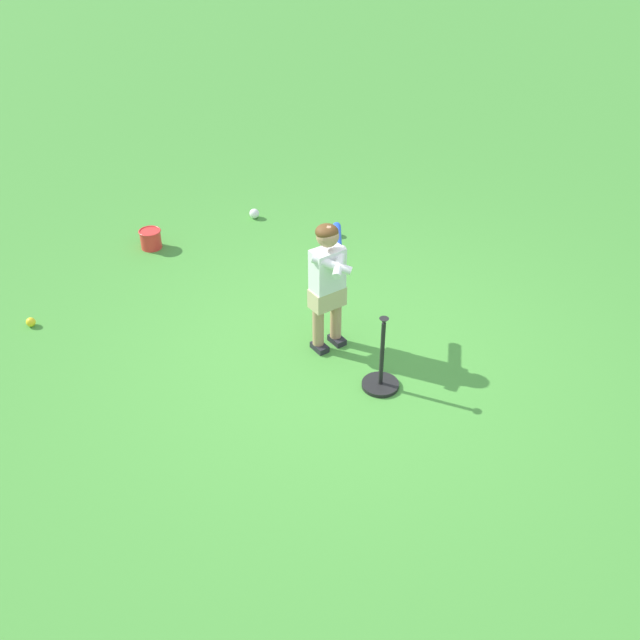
% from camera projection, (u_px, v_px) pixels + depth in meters
% --- Properties ---
extents(ground_plane, '(40.00, 40.00, 0.00)m').
position_uv_depth(ground_plane, '(341.00, 358.00, 6.02)').
color(ground_plane, '#479338').
extents(child_batter, '(0.35, 0.63, 1.08)m').
position_uv_depth(child_batter, '(328.00, 276.00, 5.80)').
color(child_batter, '#232328').
rests_on(child_batter, ground).
extents(play_ball_far_left, '(0.08, 0.08, 0.08)m').
position_uv_depth(play_ball_far_left, '(31.00, 322.00, 6.35)').
color(play_ball_far_left, yellow).
rests_on(play_ball_far_left, ground).
extents(play_ball_center_lawn, '(0.10, 0.10, 0.10)m').
position_uv_depth(play_ball_center_lawn, '(334.00, 231.00, 7.63)').
color(play_ball_center_lawn, blue).
rests_on(play_ball_center_lawn, ground).
extents(play_ball_by_bucket, '(0.10, 0.10, 0.10)m').
position_uv_depth(play_ball_by_bucket, '(254.00, 214.00, 7.94)').
color(play_ball_by_bucket, white).
rests_on(play_ball_by_bucket, ground).
extents(batting_tee, '(0.28, 0.28, 0.62)m').
position_uv_depth(batting_tee, '(381.00, 375.00, 5.68)').
color(batting_tee, black).
rests_on(batting_tee, ground).
extents(toy_bucket, '(0.22, 0.22, 0.19)m').
position_uv_depth(toy_bucket, '(151.00, 239.00, 7.40)').
color(toy_bucket, red).
rests_on(toy_bucket, ground).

